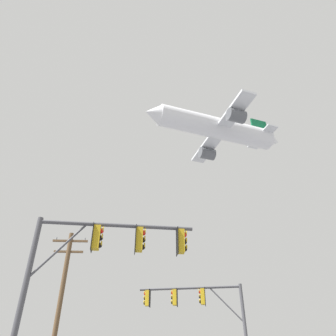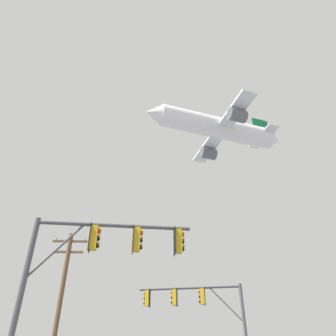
{
  "view_description": "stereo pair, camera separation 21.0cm",
  "coord_description": "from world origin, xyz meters",
  "px_view_note": "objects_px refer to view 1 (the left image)",
  "views": [
    {
      "loc": [
        -1.0,
        -4.08,
        1.32
      ],
      "look_at": [
        0.16,
        18.44,
        15.84
      ],
      "focal_mm": 34.92,
      "sensor_mm": 36.0,
      "label": 1
    },
    {
      "loc": [
        -0.79,
        -4.09,
        1.32
      ],
      "look_at": [
        0.16,
        18.44,
        15.84
      ],
      "focal_mm": 34.92,
      "sensor_mm": 36.0,
      "label": 2
    }
  ],
  "objects_px": {
    "signal_pole_near": "(97,258)",
    "utility_pole": "(60,304)",
    "signal_pole_far": "(201,309)",
    "airplane": "(217,128)"
  },
  "relations": [
    {
      "from": "signal_pole_near",
      "to": "utility_pole",
      "type": "height_order",
      "value": "utility_pole"
    },
    {
      "from": "signal_pole_far",
      "to": "utility_pole",
      "type": "xyz_separation_m",
      "value": [
        -8.23,
        -0.55,
        0.1
      ]
    },
    {
      "from": "utility_pole",
      "to": "airplane",
      "type": "relative_size",
      "value": 0.4
    },
    {
      "from": "signal_pole_near",
      "to": "airplane",
      "type": "height_order",
      "value": "airplane"
    },
    {
      "from": "signal_pole_far",
      "to": "utility_pole",
      "type": "relative_size",
      "value": 0.68
    },
    {
      "from": "signal_pole_near",
      "to": "utility_pole",
      "type": "bearing_deg",
      "value": 110.79
    },
    {
      "from": "signal_pole_far",
      "to": "airplane",
      "type": "bearing_deg",
      "value": 70.07
    },
    {
      "from": "signal_pole_near",
      "to": "signal_pole_far",
      "type": "height_order",
      "value": "signal_pole_near"
    },
    {
      "from": "signal_pole_near",
      "to": "airplane",
      "type": "xyz_separation_m",
      "value": [
        11.53,
        27.17,
        29.05
      ]
    },
    {
      "from": "signal_pole_far",
      "to": "utility_pole",
      "type": "height_order",
      "value": "utility_pole"
    }
  ]
}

